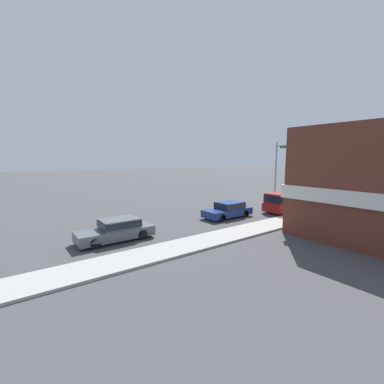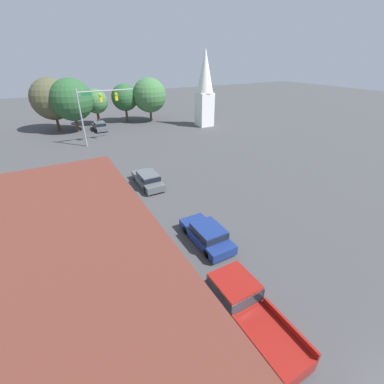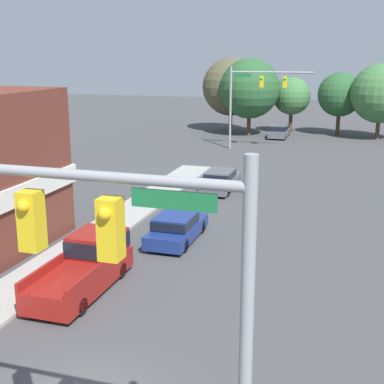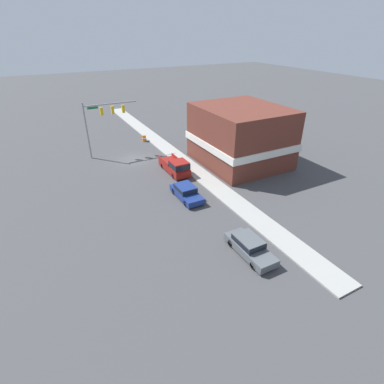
{
  "view_description": "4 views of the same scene",
  "coord_description": "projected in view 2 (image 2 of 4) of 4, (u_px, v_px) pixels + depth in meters",
  "views": [
    {
      "loc": [
        -18.01,
        29.06,
        5.4
      ],
      "look_at": [
        -1.34,
        16.73,
        2.6
      ],
      "focal_mm": 24.0,
      "sensor_mm": 36.0,
      "label": 1
    },
    {
      "loc": [
        -9.57,
        0.82,
        11.75
      ],
      "look_at": [
        -0.31,
        17.3,
        1.61
      ],
      "focal_mm": 24.0,
      "sensor_mm": 36.0,
      "label": 2
    },
    {
      "loc": [
        6.54,
        -10.96,
        9.06
      ],
      "look_at": [
        -1.2,
        14.09,
        2.24
      ],
      "focal_mm": 50.0,
      "sensor_mm": 36.0,
      "label": 3
    },
    {
      "loc": [
        10.95,
        37.93,
        16.16
      ],
      "look_at": [
        -0.4,
        16.45,
        2.77
      ],
      "focal_mm": 28.0,
      "sensor_mm": 36.0,
      "label": 4
    }
  ],
  "objects": [
    {
      "name": "church_steeple",
      "position": [
        205.0,
        87.0,
        44.96
      ],
      "size": [
        2.91,
        2.91,
        12.87
      ],
      "color": "white",
      "rests_on": "ground"
    },
    {
      "name": "car_lead",
      "position": [
        207.0,
        234.0,
        17.87
      ],
      "size": [
        1.91,
        4.68,
        1.39
      ],
      "color": "black",
      "rests_on": "ground"
    },
    {
      "name": "corner_brick_building",
      "position": [
        2.0,
        362.0,
        7.67
      ],
      "size": [
        10.3,
        11.66,
        7.43
      ],
      "color": "brown",
      "rests_on": "ground"
    },
    {
      "name": "backdrop_tree_center",
      "position": [
        96.0,
        101.0,
        46.76
      ],
      "size": [
        4.32,
        4.32,
        6.44
      ],
      "color": "#4C3823",
      "rests_on": "ground"
    },
    {
      "name": "far_signal_assembly",
      "position": [
        97.0,
        104.0,
        35.63
      ],
      "size": [
        7.83,
        0.49,
        7.84
      ],
      "color": "gray",
      "rests_on": "ground"
    },
    {
      "name": "backdrop_tree_left_far",
      "position": [
        52.0,
        99.0,
        42.69
      ],
      "size": [
        6.74,
        6.74,
        8.6
      ],
      "color": "#4C3823",
      "rests_on": "ground"
    },
    {
      "name": "backdrop_tree_right_far",
      "position": [
        149.0,
        95.0,
        48.92
      ],
      "size": [
        6.33,
        6.33,
        8.09
      ],
      "color": "#4C3823",
      "rests_on": "ground"
    },
    {
      "name": "backdrop_tree_left_mid",
      "position": [
        72.0,
        100.0,
        41.79
      ],
      "size": [
        6.67,
        6.67,
        8.59
      ],
      "color": "#4C3823",
      "rests_on": "ground"
    },
    {
      "name": "car_second_ahead",
      "position": [
        148.0,
        179.0,
        25.76
      ],
      "size": [
        1.83,
        4.89,
        1.42
      ],
      "color": "black",
      "rests_on": "ground"
    },
    {
      "name": "pickup_truck_parked",
      "position": [
        245.0,
        308.0,
        12.37
      ],
      "size": [
        2.03,
        5.51,
        1.96
      ],
      "color": "black",
      "rests_on": "ground"
    },
    {
      "name": "car_distant",
      "position": [
        100.0,
        126.0,
        44.9
      ],
      "size": [
        1.85,
        4.64,
        1.44
      ],
      "color": "black",
      "rests_on": "ground"
    },
    {
      "name": "backdrop_tree_right_mid",
      "position": [
        125.0,
        98.0,
        48.81
      ],
      "size": [
        4.93,
        4.93,
        7.03
      ],
      "color": "#4C3823",
      "rests_on": "ground"
    }
  ]
}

